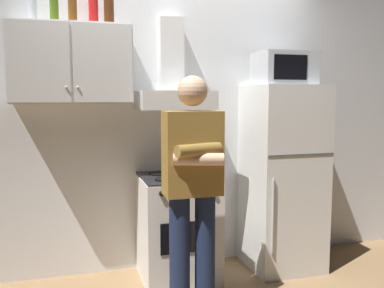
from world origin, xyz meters
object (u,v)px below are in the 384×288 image
object	(u,v)px
person_standing	(193,187)
bottle_soda_red	(93,7)
refrigerator	(282,177)
upper_cabinet	(71,64)
bottle_vodka_clear	(32,1)
bottle_rum_dark	(109,8)
bottle_beer_brown	(72,7)
range_hood	(173,85)
stove_oven	(178,227)
bottle_olive_oil	(54,7)
microwave	(284,69)

from	to	relation	value
person_standing	bottle_soda_red	size ratio (longest dim) A/B	5.80
refrigerator	upper_cabinet	bearing A→B (deg)	175.93
bottle_soda_red	bottle_vodka_clear	xyz separation A→B (m)	(-0.44, -0.04, 0.01)
refrigerator	bottle_vodka_clear	xyz separation A→B (m)	(-2.01, 0.11, 1.40)
bottle_vodka_clear	bottle_rum_dark	world-z (taller)	bottle_vodka_clear
upper_cabinet	refrigerator	distance (m)	2.00
bottle_beer_brown	bottle_rum_dark	xyz separation A→B (m)	(0.27, 0.01, 0.01)
upper_cabinet	bottle_beer_brown	size ratio (longest dim) A/B	3.49
range_hood	bottle_beer_brown	bearing A→B (deg)	-179.67
range_hood	bottle_soda_red	world-z (taller)	bottle_soda_red
stove_oven	bottle_beer_brown	size ratio (longest dim) A/B	3.39
upper_cabinet	bottle_rum_dark	world-z (taller)	bottle_rum_dark
person_standing	bottle_beer_brown	xyz separation A→B (m)	(-0.73, 0.73, 1.27)
person_standing	bottle_beer_brown	distance (m)	1.64
range_hood	refrigerator	world-z (taller)	range_hood
stove_oven	person_standing	bearing A→B (deg)	-94.72
refrigerator	bottle_vodka_clear	world-z (taller)	bottle_vodka_clear
refrigerator	bottle_olive_oil	size ratio (longest dim) A/B	6.43
bottle_soda_red	refrigerator	bearing A→B (deg)	-5.39
bottle_beer_brown	bottle_rum_dark	bearing A→B (deg)	1.88
upper_cabinet	bottle_vodka_clear	distance (m)	0.52
bottle_beer_brown	bottle_vodka_clear	distance (m)	0.28
microwave	bottle_olive_oil	world-z (taller)	bottle_olive_oil
stove_oven	bottle_vodka_clear	bearing A→B (deg)	174.18
upper_cabinet	microwave	xyz separation A→B (m)	(1.75, -0.11, -0.01)
stove_oven	refrigerator	xyz separation A→B (m)	(0.95, 0.00, 0.37)
bottle_olive_oil	bottle_rum_dark	xyz separation A→B (m)	(0.40, 0.01, 0.02)
refrigerator	bottle_olive_oil	bearing A→B (deg)	176.35
microwave	bottle_rum_dark	world-z (taller)	bottle_rum_dark
bottle_beer_brown	bottle_olive_oil	world-z (taller)	bottle_beer_brown
microwave	bottle_vodka_clear	size ratio (longest dim) A/B	1.54
bottle_soda_red	bottle_rum_dark	xyz separation A→B (m)	(0.12, -0.02, -0.00)
stove_oven	bottle_beer_brown	distance (m)	1.91
stove_oven	bottle_vodka_clear	size ratio (longest dim) A/B	2.80
person_standing	bottle_soda_red	distance (m)	1.60
person_standing	bottle_olive_oil	bearing A→B (deg)	139.85
microwave	bottle_olive_oil	xyz separation A→B (m)	(-1.86, 0.10, 0.43)
bottle_olive_oil	bottle_rum_dark	size ratio (longest dim) A/B	0.88
person_standing	bottle_olive_oil	xyz separation A→B (m)	(-0.86, 0.72, 1.27)
person_standing	bottle_beer_brown	size ratio (longest dim) A/B	6.36
stove_oven	refrigerator	world-z (taller)	refrigerator
person_standing	bottle_olive_oil	distance (m)	1.69
person_standing	bottle_rum_dark	size ratio (longest dim) A/B	5.81
person_standing	bottle_vodka_clear	xyz separation A→B (m)	(-1.01, 0.71, 1.30)
person_standing	upper_cabinet	bearing A→B (deg)	135.74
person_standing	bottle_rum_dark	xyz separation A→B (m)	(-0.46, 0.74, 1.28)
person_standing	bottle_vodka_clear	bearing A→B (deg)	144.74
range_hood	microwave	bearing A→B (deg)	-6.46
upper_cabinet	range_hood	xyz separation A→B (m)	(0.80, 0.00, -0.15)
bottle_beer_brown	refrigerator	bearing A→B (deg)	-4.02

